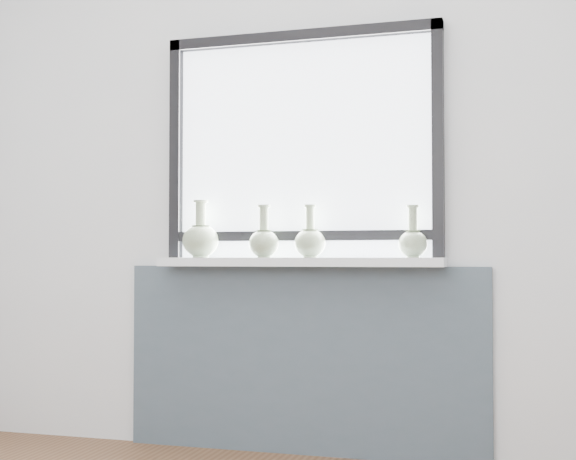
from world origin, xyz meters
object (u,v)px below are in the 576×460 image
(vase_a, at_px, (201,239))
(vase_c, at_px, (310,241))
(vase_b, at_px, (264,241))
(vase_d, at_px, (413,241))
(windowsill, at_px, (298,262))

(vase_a, relative_size, vase_c, 1.13)
(vase_c, bearing_deg, vase_b, -172.79)
(vase_a, height_order, vase_d, vase_a)
(vase_c, xyz_separation_m, vase_d, (0.46, 0.00, -0.00))
(vase_d, bearing_deg, windowsill, -179.42)
(windowsill, height_order, vase_c, vase_c)
(vase_d, bearing_deg, vase_a, -179.86)
(vase_d, bearing_deg, vase_b, -177.43)
(windowsill, height_order, vase_b, vase_b)
(vase_a, bearing_deg, vase_b, -4.93)
(vase_a, height_order, vase_c, vase_a)
(vase_c, bearing_deg, windowsill, -178.33)
(windowsill, relative_size, vase_c, 5.51)
(vase_a, xyz_separation_m, vase_c, (0.53, -0.00, -0.01))
(vase_c, distance_m, vase_d, 0.46)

